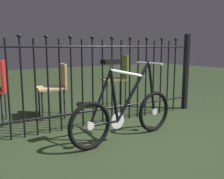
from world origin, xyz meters
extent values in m
plane|color=#24301B|center=(0.00, 0.00, 0.00)|extent=(20.00, 20.00, 0.00)
cylinder|color=black|center=(-1.03, 0.64, 0.57)|extent=(0.02, 0.02, 1.14)
cylinder|color=black|center=(-0.88, 0.64, 0.57)|extent=(0.02, 0.02, 1.14)
sphere|color=black|center=(-0.88, 0.64, 1.16)|extent=(0.05, 0.05, 0.05)
cylinder|color=black|center=(-0.73, 0.64, 0.57)|extent=(0.02, 0.02, 1.14)
cylinder|color=black|center=(-0.58, 0.64, 0.57)|extent=(0.02, 0.02, 1.14)
sphere|color=black|center=(-0.58, 0.64, 1.16)|extent=(0.05, 0.05, 0.05)
cylinder|color=black|center=(-0.43, 0.64, 0.57)|extent=(0.02, 0.02, 1.14)
cylinder|color=black|center=(-0.28, 0.64, 0.57)|extent=(0.02, 0.02, 1.14)
sphere|color=black|center=(-0.28, 0.64, 1.16)|extent=(0.05, 0.05, 0.05)
cylinder|color=black|center=(-0.13, 0.64, 0.57)|extent=(0.02, 0.02, 1.14)
cylinder|color=black|center=(0.02, 0.64, 0.57)|extent=(0.02, 0.02, 1.14)
sphere|color=black|center=(0.02, 0.64, 1.16)|extent=(0.05, 0.05, 0.05)
cylinder|color=black|center=(0.17, 0.64, 0.57)|extent=(0.02, 0.02, 1.14)
cylinder|color=black|center=(0.32, 0.64, 0.57)|extent=(0.02, 0.02, 1.14)
sphere|color=black|center=(0.32, 0.64, 1.16)|extent=(0.05, 0.05, 0.05)
cylinder|color=black|center=(0.47, 0.64, 0.57)|extent=(0.02, 0.02, 1.14)
cylinder|color=black|center=(0.62, 0.64, 0.57)|extent=(0.02, 0.02, 1.14)
sphere|color=black|center=(0.62, 0.64, 1.16)|extent=(0.05, 0.05, 0.05)
cylinder|color=black|center=(0.77, 0.64, 0.57)|extent=(0.02, 0.02, 1.14)
cylinder|color=black|center=(0.92, 0.64, 0.57)|extent=(0.02, 0.02, 1.14)
sphere|color=black|center=(0.92, 0.64, 1.16)|extent=(0.05, 0.05, 0.05)
cylinder|color=black|center=(1.07, 0.64, 0.57)|extent=(0.02, 0.02, 1.14)
cylinder|color=black|center=(1.22, 0.64, 0.57)|extent=(0.02, 0.02, 1.14)
sphere|color=black|center=(1.22, 0.64, 1.16)|extent=(0.05, 0.05, 0.05)
cylinder|color=black|center=(1.37, 0.64, 0.57)|extent=(0.02, 0.02, 1.14)
cylinder|color=black|center=(1.52, 0.64, 0.57)|extent=(0.02, 0.02, 1.14)
sphere|color=black|center=(1.52, 0.64, 1.16)|extent=(0.05, 0.05, 0.05)
cylinder|color=black|center=(0.00, 0.64, 0.21)|extent=(3.57, 0.03, 0.03)
cylinder|color=black|center=(0.00, 0.64, 1.05)|extent=(3.57, 0.03, 0.03)
cube|color=black|center=(1.78, 0.64, 0.63)|extent=(0.07, 0.07, 1.25)
torus|color=black|center=(-0.40, -0.08, 0.25)|extent=(0.51, 0.10, 0.51)
cylinder|color=silver|center=(-0.40, -0.08, 0.25)|extent=(0.09, 0.04, 0.08)
torus|color=black|center=(0.54, 0.02, 0.25)|extent=(0.51, 0.10, 0.51)
cylinder|color=silver|center=(0.54, 0.02, 0.25)|extent=(0.09, 0.04, 0.08)
cylinder|color=black|center=(0.19, -0.02, 0.56)|extent=(0.50, 0.09, 0.65)
cylinder|color=silver|center=(0.11, -0.03, 0.75)|extent=(0.50, 0.09, 0.14)
cylinder|color=black|center=(-0.09, -0.05, 0.52)|extent=(0.13, 0.05, 0.57)
cylinder|color=black|center=(-0.22, -0.06, 0.25)|extent=(0.36, 0.06, 0.04)
cylinder|color=black|center=(-0.27, -0.06, 0.53)|extent=(0.29, 0.05, 0.56)
cylinder|color=black|center=(0.49, 0.01, 0.56)|extent=(0.15, 0.04, 0.63)
cylinder|color=silver|center=(0.43, 0.00, 0.86)|extent=(0.03, 0.03, 0.02)
cylinder|color=silver|center=(0.43, 0.00, 0.85)|extent=(0.07, 0.40, 0.03)
cylinder|color=silver|center=(-0.13, -0.05, 0.84)|extent=(0.03, 0.03, 0.07)
cube|color=black|center=(-0.13, -0.05, 0.89)|extent=(0.21, 0.11, 0.05)
cylinder|color=silver|center=(-0.04, -0.04, 0.24)|extent=(0.18, 0.03, 0.18)
cylinder|color=black|center=(-1.03, 1.22, 0.22)|extent=(0.02, 0.02, 0.44)
cylinder|color=black|center=(-0.93, 1.55, 0.22)|extent=(0.02, 0.02, 0.44)
cube|color=#A51E19|center=(-0.95, 1.37, 0.68)|extent=(0.15, 0.41, 0.38)
cylinder|color=black|center=(0.64, 1.31, 0.23)|extent=(0.02, 0.02, 0.47)
cylinder|color=black|center=(0.74, 1.62, 0.23)|extent=(0.02, 0.02, 0.47)
cylinder|color=black|center=(0.95, 1.21, 0.23)|extent=(0.02, 0.02, 0.47)
cylinder|color=black|center=(1.04, 1.52, 0.23)|extent=(0.02, 0.02, 0.47)
cube|color=olive|center=(0.84, 1.41, 0.48)|extent=(0.51, 0.51, 0.03)
cube|color=olive|center=(1.02, 1.36, 0.71)|extent=(0.15, 0.38, 0.39)
cylinder|color=black|center=(-0.50, 1.19, 0.21)|extent=(0.02, 0.02, 0.43)
cylinder|color=black|center=(-0.46, 1.51, 0.21)|extent=(0.02, 0.02, 0.43)
cylinder|color=black|center=(-0.19, 1.15, 0.21)|extent=(0.02, 0.02, 0.43)
cylinder|color=black|center=(-0.14, 1.46, 0.21)|extent=(0.02, 0.02, 0.43)
cube|color=tan|center=(-0.32, 1.33, 0.44)|extent=(0.45, 0.45, 0.03)
cube|color=tan|center=(-0.14, 1.30, 0.63)|extent=(0.08, 0.38, 0.33)
camera|label=1|loc=(-1.52, -2.29, 1.04)|focal=40.54mm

